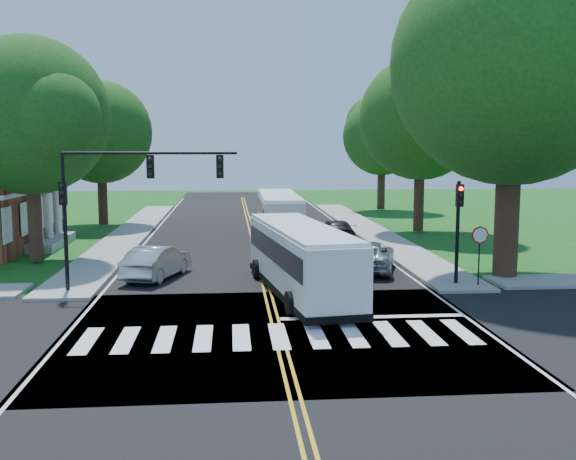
{
  "coord_description": "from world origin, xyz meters",
  "views": [
    {
      "loc": [
        -1.53,
        -21.35,
        6.07
      ],
      "look_at": [
        1.0,
        7.58,
        2.4
      ],
      "focal_mm": 42.0,
      "sensor_mm": 36.0,
      "label": 1
    }
  ],
  "objects": [
    {
      "name": "road",
      "position": [
        0.0,
        18.0,
        0.01
      ],
      "size": [
        14.0,
        96.0,
        0.01
      ],
      "primitive_type": "cube",
      "color": "black",
      "rests_on": "ground"
    },
    {
      "name": "edge_line_w",
      "position": [
        -6.8,
        22.0,
        0.01
      ],
      "size": [
        0.12,
        70.0,
        0.01
      ],
      "primitive_type": "cube",
      "color": "silver",
      "rests_on": "road"
    },
    {
      "name": "sidewalk_nw",
      "position": [
        -8.3,
        25.0,
        0.07
      ],
      "size": [
        2.6,
        40.0,
        0.15
      ],
      "primitive_type": "cube",
      "color": "gray",
      "rests_on": "ground"
    },
    {
      "name": "bus_lead",
      "position": [
        1.34,
        5.55,
        1.5
      ],
      "size": [
        3.83,
        11.11,
        2.81
      ],
      "rotation": [
        0.0,
        0.0,
        3.28
      ],
      "color": "white",
      "rests_on": "road"
    },
    {
      "name": "dark_sedan",
      "position": [
        5.19,
        20.65,
        0.68
      ],
      "size": [
        2.09,
        4.68,
        1.33
      ],
      "primitive_type": "imported",
      "rotation": [
        0.0,
        0.0,
        3.19
      ],
      "color": "black",
      "rests_on": "road"
    },
    {
      "name": "hatchback",
      "position": [
        -4.87,
        9.33,
        0.77
      ],
      "size": [
        2.94,
        4.87,
        1.52
      ],
      "primitive_type": "imported",
      "rotation": [
        0.0,
        0.0,
        2.83
      ],
      "color": "#B5B7BC",
      "rests_on": "road"
    },
    {
      "name": "sidewalk_ne",
      "position": [
        8.3,
        25.0,
        0.07
      ],
      "size": [
        2.6,
        40.0,
        0.15
      ],
      "primitive_type": "cube",
      "color": "gray",
      "rests_on": "ground"
    },
    {
      "name": "signal_ne",
      "position": [
        8.2,
        6.44,
        2.96
      ],
      "size": [
        0.3,
        0.46,
        4.4
      ],
      "color": "black",
      "rests_on": "ground"
    },
    {
      "name": "tree_east_far",
      "position": [
        12.5,
        40.0,
        6.86
      ],
      "size": [
        7.2,
        7.2,
        10.34
      ],
      "color": "#361F15",
      "rests_on": "ground"
    },
    {
      "name": "tree_west_near",
      "position": [
        -11.5,
        14.0,
        7.53
      ],
      "size": [
        8.0,
        8.0,
        11.4
      ],
      "color": "#361F15",
      "rests_on": "ground"
    },
    {
      "name": "crosswalk",
      "position": [
        0.0,
        -0.5,
        0.02
      ],
      "size": [
        12.6,
        3.0,
        0.01
      ],
      "primitive_type": "cube",
      "color": "silver",
      "rests_on": "road"
    },
    {
      "name": "stop_bar",
      "position": [
        3.5,
        1.6,
        0.02
      ],
      "size": [
        6.6,
        0.4,
        0.01
      ],
      "primitive_type": "cube",
      "color": "silver",
      "rests_on": "road"
    },
    {
      "name": "ground",
      "position": [
        0.0,
        0.0,
        0.0
      ],
      "size": [
        140.0,
        140.0,
        0.0
      ],
      "primitive_type": "plane",
      "color": "#134D14",
      "rests_on": "ground"
    },
    {
      "name": "suv",
      "position": [
        5.12,
        10.36,
        0.74
      ],
      "size": [
        3.71,
        5.68,
        1.45
      ],
      "primitive_type": "imported",
      "rotation": [
        0.0,
        0.0,
        2.87
      ],
      "color": "#B8BBC0",
      "rests_on": "road"
    },
    {
      "name": "tree_east_mid",
      "position": [
        11.5,
        24.0,
        7.86
      ],
      "size": [
        8.4,
        8.4,
        11.93
      ],
      "color": "#361F15",
      "rests_on": "ground"
    },
    {
      "name": "tree_west_far",
      "position": [
        -11.0,
        30.0,
        7.0
      ],
      "size": [
        7.6,
        7.6,
        10.67
      ],
      "color": "#361F15",
      "rests_on": "ground"
    },
    {
      "name": "center_line",
      "position": [
        0.0,
        22.0,
        0.01
      ],
      "size": [
        0.36,
        70.0,
        0.01
      ],
      "primitive_type": "cube",
      "color": "gold",
      "rests_on": "road"
    },
    {
      "name": "tree_ne_big",
      "position": [
        11.0,
        8.0,
        9.62
      ],
      "size": [
        10.8,
        10.8,
        14.91
      ],
      "color": "#361F15",
      "rests_on": "ground"
    },
    {
      "name": "edge_line_e",
      "position": [
        6.8,
        22.0,
        0.01
      ],
      "size": [
        0.12,
        70.0,
        0.01
      ],
      "primitive_type": "cube",
      "color": "silver",
      "rests_on": "road"
    },
    {
      "name": "signal_nw",
      "position": [
        -5.86,
        6.43,
        4.38
      ],
      "size": [
        7.15,
        0.46,
        5.66
      ],
      "color": "black",
      "rests_on": "ground"
    },
    {
      "name": "cross_road",
      "position": [
        0.0,
        0.0,
        0.01
      ],
      "size": [
        60.0,
        12.0,
        0.01
      ],
      "primitive_type": "cube",
      "color": "black",
      "rests_on": "ground"
    },
    {
      "name": "bus_follow",
      "position": [
        1.7,
        22.43,
        1.54
      ],
      "size": [
        2.81,
        11.22,
        2.89
      ],
      "rotation": [
        0.0,
        0.0,
        3.13
      ],
      "color": "white",
      "rests_on": "road"
    },
    {
      "name": "stop_sign",
      "position": [
        9.0,
        5.98,
        2.03
      ],
      "size": [
        0.76,
        0.08,
        2.53
      ],
      "color": "black",
      "rests_on": "ground"
    }
  ]
}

